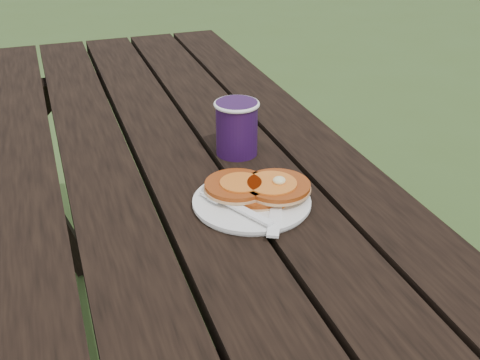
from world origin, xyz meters
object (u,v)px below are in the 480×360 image
object	(u,v)px
plate	(252,202)
pancake_stack	(258,188)
coffee_cup	(237,125)
picnic_table	(175,283)

from	to	relation	value
plate	pancake_stack	distance (m)	0.03
plate	coffee_cup	xyz separation A→B (m)	(0.04, 0.21, 0.06)
picnic_table	pancake_stack	world-z (taller)	pancake_stack
coffee_cup	plate	bearing A→B (deg)	-101.82
plate	picnic_table	bearing A→B (deg)	105.24
picnic_table	coffee_cup	xyz separation A→B (m)	(0.13, -0.10, 0.45)
pancake_stack	coffee_cup	xyz separation A→B (m)	(0.03, 0.20, 0.04)
coffee_cup	pancake_stack	bearing A→B (deg)	-97.83
pancake_stack	coffee_cup	bearing A→B (deg)	82.17
picnic_table	coffee_cup	distance (m)	0.47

